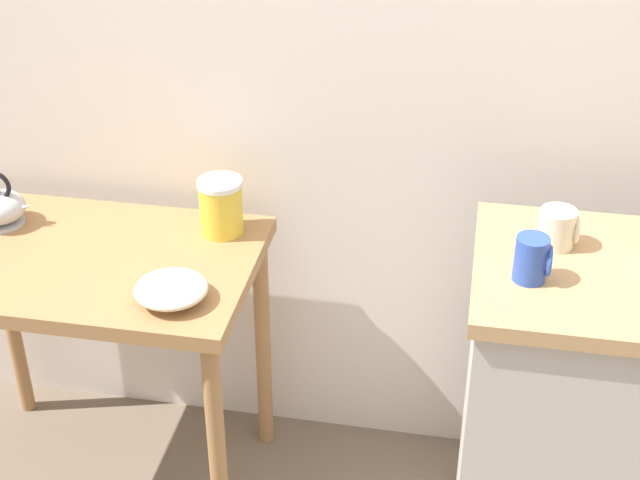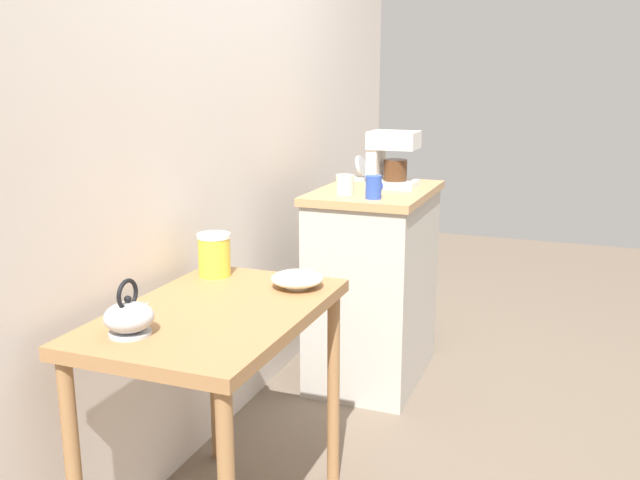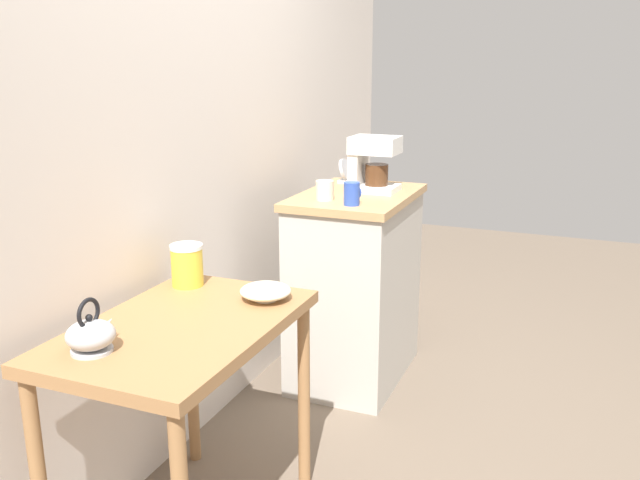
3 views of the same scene
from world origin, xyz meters
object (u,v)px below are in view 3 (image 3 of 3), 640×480
object	(u,v)px
coffee_maker	(370,161)
table_clock	(345,172)
teakettle	(91,335)
canister_enamel	(187,265)
mug_blue	(352,194)
bowl_stoneware	(266,291)
mug_small_cream	(325,190)

from	to	relation	value
coffee_maker	table_clock	bearing A→B (deg)	49.72
teakettle	canister_enamel	size ratio (longest dim) A/B	1.10
coffee_maker	mug_blue	world-z (taller)	coffee_maker
teakettle	table_clock	world-z (taller)	table_clock
bowl_stoneware	canister_enamel	world-z (taller)	canister_enamel
mug_small_cream	mug_blue	bearing A→B (deg)	-111.04
mug_small_cream	table_clock	xyz separation A→B (m)	(0.43, 0.06, 0.01)
teakettle	canister_enamel	world-z (taller)	teakettle
bowl_stoneware	canister_enamel	bearing A→B (deg)	84.62
coffee_maker	mug_small_cream	world-z (taller)	coffee_maker
bowl_stoneware	table_clock	world-z (taller)	table_clock
coffee_maker	mug_small_cream	bearing A→B (deg)	156.35
canister_enamel	mug_small_cream	world-z (taller)	mug_small_cream
mug_blue	coffee_maker	bearing A→B (deg)	4.58
teakettle	coffee_maker	distance (m)	1.72
coffee_maker	table_clock	size ratio (longest dim) A/B	2.09
coffee_maker	mug_blue	xyz separation A→B (m)	(-0.33, -0.03, -0.09)
canister_enamel	mug_blue	size ratio (longest dim) A/B	1.50
mug_blue	table_clock	bearing A→B (deg)	23.26
mug_small_cream	table_clock	size ratio (longest dim) A/B	0.70
mug_blue	table_clock	distance (m)	0.53
bowl_stoneware	mug_small_cream	distance (m)	0.88
bowl_stoneware	mug_blue	size ratio (longest dim) A/B	1.72
bowl_stoneware	mug_small_cream	world-z (taller)	mug_small_cream
bowl_stoneware	coffee_maker	xyz separation A→B (m)	(1.13, 0.01, 0.28)
teakettle	coffee_maker	size ratio (longest dim) A/B	0.63
canister_enamel	table_clock	size ratio (longest dim) A/B	1.21
mug_blue	teakettle	bearing A→B (deg)	168.32
mug_small_cream	mug_blue	distance (m)	0.16
coffee_maker	bowl_stoneware	bearing A→B (deg)	-179.68
canister_enamel	coffee_maker	bearing A→B (deg)	-16.11
bowl_stoneware	mug_blue	world-z (taller)	mug_blue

